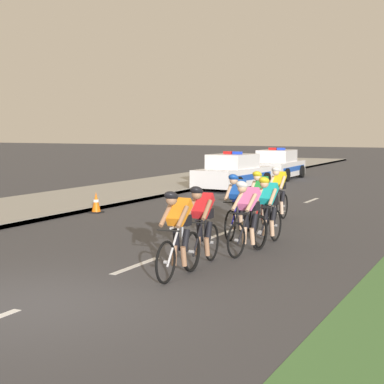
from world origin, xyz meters
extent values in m
plane|color=#424247|center=(0.00, 0.00, 0.00)|extent=(160.00, 160.00, 0.00)
cube|color=#A3A099|center=(-7.54, 14.00, 0.06)|extent=(4.50, 60.00, 0.12)
cube|color=#9E9E99|center=(-5.37, 14.00, 0.07)|extent=(0.16, 60.00, 0.13)
cube|color=white|center=(0.00, 2.93, 0.00)|extent=(0.14, 1.60, 0.01)
cube|color=white|center=(0.00, 6.93, 0.00)|extent=(0.14, 1.60, 0.01)
cube|color=white|center=(0.00, 10.93, 0.00)|extent=(0.14, 1.60, 0.01)
cube|color=white|center=(0.00, 14.93, 0.00)|extent=(0.14, 1.60, 0.01)
torus|color=black|center=(1.16, 1.98, 0.36)|extent=(0.07, 0.73, 0.72)
cylinder|color=#99999E|center=(1.16, 1.98, 0.36)|extent=(0.06, 0.06, 0.06)
torus|color=black|center=(1.13, 2.98, 0.36)|extent=(0.07, 0.73, 0.72)
cylinder|color=#99999E|center=(1.13, 2.98, 0.36)|extent=(0.06, 0.06, 0.06)
cylinder|color=silver|center=(1.15, 2.43, 0.90)|extent=(0.06, 0.55, 0.04)
cylinder|color=silver|center=(1.15, 2.26, 0.58)|extent=(0.06, 0.48, 0.63)
cylinder|color=silver|center=(1.14, 2.63, 0.60)|extent=(0.04, 0.04, 0.65)
cylinder|color=black|center=(1.16, 2.08, 0.88)|extent=(0.42, 0.04, 0.03)
cube|color=black|center=(1.14, 2.63, 0.94)|extent=(0.11, 0.22, 0.05)
cube|color=orange|center=(1.14, 2.51, 1.14)|extent=(0.30, 0.56, 0.46)
cube|color=black|center=(1.14, 2.62, 0.98)|extent=(0.29, 0.21, 0.18)
cylinder|color=black|center=(1.23, 2.57, 0.64)|extent=(0.12, 0.23, 0.40)
cylinder|color=#9E7051|center=(1.23, 2.49, 0.37)|extent=(0.10, 0.16, 0.36)
cylinder|color=black|center=(1.05, 2.57, 0.64)|extent=(0.12, 0.17, 0.40)
cylinder|color=#9E7051|center=(1.05, 2.49, 0.37)|extent=(0.09, 0.13, 0.36)
cylinder|color=#9E7051|center=(1.31, 2.30, 1.09)|extent=(0.09, 0.40, 0.35)
cylinder|color=#9E7051|center=(0.99, 2.29, 1.09)|extent=(0.09, 0.40, 0.35)
sphere|color=#9E7051|center=(1.15, 2.21, 1.38)|extent=(0.19, 0.19, 0.19)
ellipsoid|color=black|center=(1.15, 2.20, 1.45)|extent=(0.24, 0.32, 0.24)
torus|color=black|center=(1.16, 2.97, 0.36)|extent=(0.10, 0.73, 0.72)
cylinder|color=#99999E|center=(1.16, 2.97, 0.36)|extent=(0.06, 0.06, 0.06)
torus|color=black|center=(1.09, 3.97, 0.36)|extent=(0.10, 0.73, 0.72)
cylinder|color=#99999E|center=(1.09, 3.97, 0.36)|extent=(0.06, 0.06, 0.06)
cylinder|color=black|center=(1.13, 3.42, 0.90)|extent=(0.08, 0.55, 0.04)
cylinder|color=black|center=(1.14, 3.25, 0.58)|extent=(0.07, 0.48, 0.63)
cylinder|color=black|center=(1.11, 3.62, 0.60)|extent=(0.04, 0.04, 0.65)
cylinder|color=black|center=(1.15, 3.07, 0.88)|extent=(0.42, 0.06, 0.03)
cube|color=black|center=(1.11, 3.62, 0.94)|extent=(0.12, 0.23, 0.05)
cube|color=red|center=(1.12, 3.50, 1.14)|extent=(0.32, 0.57, 0.45)
cube|color=black|center=(1.11, 3.61, 0.98)|extent=(0.29, 0.22, 0.18)
cylinder|color=black|center=(1.21, 3.57, 0.64)|extent=(0.13, 0.23, 0.40)
cylinder|color=#9E7051|center=(1.21, 3.49, 0.37)|extent=(0.10, 0.16, 0.36)
cylinder|color=black|center=(1.03, 3.55, 0.64)|extent=(0.12, 0.18, 0.40)
cylinder|color=#9E7051|center=(1.03, 3.47, 0.37)|extent=(0.10, 0.13, 0.36)
cylinder|color=#9E7051|center=(1.30, 3.29, 1.09)|extent=(0.10, 0.41, 0.35)
cylinder|color=#9E7051|center=(0.98, 3.27, 1.09)|extent=(0.10, 0.41, 0.35)
sphere|color=#9E7051|center=(1.14, 3.20, 1.38)|extent=(0.19, 0.19, 0.19)
ellipsoid|color=black|center=(1.14, 3.19, 1.45)|extent=(0.25, 0.33, 0.24)
torus|color=black|center=(1.42, 4.42, 0.36)|extent=(0.13, 0.72, 0.72)
cylinder|color=#99999E|center=(1.42, 4.42, 0.36)|extent=(0.07, 0.07, 0.06)
torus|color=black|center=(1.54, 5.41, 0.36)|extent=(0.13, 0.72, 0.72)
cylinder|color=#99999E|center=(1.54, 5.41, 0.36)|extent=(0.07, 0.07, 0.06)
cylinder|color=black|center=(1.47, 4.86, 0.90)|extent=(0.10, 0.55, 0.04)
cylinder|color=black|center=(1.45, 4.69, 0.58)|extent=(0.10, 0.48, 0.63)
cylinder|color=black|center=(1.50, 5.06, 0.60)|extent=(0.04, 0.04, 0.65)
cylinder|color=black|center=(1.43, 4.52, 0.88)|extent=(0.42, 0.08, 0.03)
cube|color=black|center=(1.50, 5.06, 0.94)|extent=(0.12, 0.23, 0.05)
cube|color=pink|center=(1.48, 4.94, 1.14)|extent=(0.34, 0.58, 0.45)
cube|color=black|center=(1.49, 5.05, 0.98)|extent=(0.30, 0.23, 0.18)
cylinder|color=black|center=(1.58, 4.99, 0.64)|extent=(0.14, 0.23, 0.40)
cylinder|color=tan|center=(1.57, 4.91, 0.37)|extent=(0.11, 0.16, 0.36)
cylinder|color=black|center=(1.40, 5.01, 0.64)|extent=(0.13, 0.18, 0.40)
cylinder|color=tan|center=(1.39, 4.93, 0.37)|extent=(0.10, 0.13, 0.36)
cylinder|color=tan|center=(1.62, 4.71, 1.09)|extent=(0.12, 0.41, 0.35)
cylinder|color=tan|center=(1.30, 4.74, 1.09)|extent=(0.12, 0.41, 0.35)
sphere|color=tan|center=(1.45, 4.64, 1.38)|extent=(0.19, 0.19, 0.19)
ellipsoid|color=white|center=(1.45, 4.63, 1.45)|extent=(0.26, 0.34, 0.24)
torus|color=black|center=(1.49, 5.58, 0.36)|extent=(0.05, 0.72, 0.72)
cylinder|color=#99999E|center=(1.49, 5.58, 0.36)|extent=(0.06, 0.06, 0.06)
torus|color=black|center=(1.50, 6.58, 0.36)|extent=(0.05, 0.72, 0.72)
cylinder|color=#99999E|center=(1.50, 6.58, 0.36)|extent=(0.06, 0.06, 0.06)
cylinder|color=black|center=(1.49, 6.03, 0.90)|extent=(0.04, 0.55, 0.04)
cylinder|color=black|center=(1.49, 5.85, 0.58)|extent=(0.04, 0.48, 0.63)
cylinder|color=black|center=(1.50, 6.23, 0.60)|extent=(0.04, 0.04, 0.65)
cylinder|color=black|center=(1.49, 5.68, 0.88)|extent=(0.42, 0.03, 0.03)
cube|color=black|center=(1.50, 6.23, 0.94)|extent=(0.10, 0.22, 0.05)
cube|color=#19B2B7|center=(1.50, 6.10, 1.14)|extent=(0.29, 0.55, 0.46)
cube|color=black|center=(1.50, 6.22, 0.98)|extent=(0.28, 0.20, 0.18)
cylinder|color=black|center=(1.59, 6.17, 0.64)|extent=(0.11, 0.22, 0.40)
cylinder|color=tan|center=(1.59, 6.09, 0.37)|extent=(0.09, 0.15, 0.36)
cylinder|color=black|center=(1.41, 6.17, 0.64)|extent=(0.11, 0.17, 0.40)
cylinder|color=tan|center=(1.41, 6.09, 0.37)|extent=(0.09, 0.12, 0.36)
cylinder|color=tan|center=(1.65, 5.89, 1.09)|extent=(0.08, 0.40, 0.35)
cylinder|color=tan|center=(1.33, 5.89, 1.09)|extent=(0.08, 0.40, 0.35)
sphere|color=tan|center=(1.49, 5.80, 1.38)|extent=(0.19, 0.19, 0.19)
ellipsoid|color=yellow|center=(1.49, 5.79, 1.45)|extent=(0.23, 0.32, 0.24)
torus|color=black|center=(0.58, 6.09, 0.36)|extent=(0.09, 0.73, 0.72)
cylinder|color=#99999E|center=(0.58, 6.09, 0.36)|extent=(0.06, 0.06, 0.06)
torus|color=black|center=(0.51, 7.09, 0.36)|extent=(0.09, 0.73, 0.72)
cylinder|color=#99999E|center=(0.51, 7.09, 0.36)|extent=(0.06, 0.06, 0.06)
cylinder|color=#1E1E99|center=(0.55, 6.54, 0.90)|extent=(0.07, 0.55, 0.04)
cylinder|color=#1E1E99|center=(0.56, 6.36, 0.58)|extent=(0.07, 0.48, 0.63)
cylinder|color=#1E1E99|center=(0.54, 6.74, 0.60)|extent=(0.04, 0.04, 0.65)
cylinder|color=black|center=(0.57, 6.19, 0.88)|extent=(0.42, 0.05, 0.03)
cube|color=black|center=(0.54, 6.74, 0.94)|extent=(0.11, 0.23, 0.05)
cube|color=blue|center=(0.54, 6.61, 1.14)|extent=(0.31, 0.56, 0.46)
cube|color=black|center=(0.54, 6.73, 0.98)|extent=(0.29, 0.22, 0.18)
cylinder|color=black|center=(0.63, 6.68, 0.64)|extent=(0.12, 0.23, 0.40)
cylinder|color=tan|center=(0.64, 6.60, 0.37)|extent=(0.10, 0.16, 0.36)
cylinder|color=black|center=(0.45, 6.67, 0.64)|extent=(0.12, 0.18, 0.40)
cylinder|color=tan|center=(0.46, 6.59, 0.37)|extent=(0.10, 0.13, 0.36)
cylinder|color=tan|center=(0.72, 6.41, 1.09)|extent=(0.10, 0.41, 0.35)
cylinder|color=tan|center=(0.40, 6.39, 1.09)|extent=(0.10, 0.41, 0.35)
sphere|color=tan|center=(0.56, 6.31, 1.38)|extent=(0.19, 0.19, 0.19)
ellipsoid|color=blue|center=(0.56, 6.30, 1.45)|extent=(0.25, 0.33, 0.24)
torus|color=black|center=(0.71, 7.27, 0.36)|extent=(0.08, 0.73, 0.72)
cylinder|color=#99999E|center=(0.71, 7.27, 0.36)|extent=(0.06, 0.06, 0.06)
torus|color=black|center=(0.66, 8.26, 0.36)|extent=(0.08, 0.73, 0.72)
cylinder|color=#99999E|center=(0.66, 8.26, 0.36)|extent=(0.06, 0.06, 0.06)
cylinder|color=#B21919|center=(0.69, 7.71, 0.90)|extent=(0.06, 0.55, 0.04)
cylinder|color=#B21919|center=(0.70, 7.54, 0.58)|extent=(0.07, 0.48, 0.63)
cylinder|color=#B21919|center=(0.68, 7.91, 0.60)|extent=(0.04, 0.04, 0.65)
cylinder|color=black|center=(0.71, 7.37, 0.88)|extent=(0.42, 0.05, 0.03)
cube|color=black|center=(0.68, 7.91, 0.94)|extent=(0.11, 0.22, 0.05)
cube|color=green|center=(0.69, 7.79, 1.14)|extent=(0.31, 0.56, 0.46)
cube|color=black|center=(0.68, 7.90, 0.98)|extent=(0.29, 0.21, 0.18)
cylinder|color=black|center=(0.77, 7.86, 0.64)|extent=(0.12, 0.23, 0.40)
cylinder|color=beige|center=(0.78, 7.78, 0.37)|extent=(0.10, 0.16, 0.36)
cylinder|color=black|center=(0.59, 7.85, 0.64)|extent=(0.12, 0.17, 0.40)
cylinder|color=beige|center=(0.60, 7.77, 0.37)|extent=(0.10, 0.13, 0.36)
cylinder|color=beige|center=(0.86, 7.58, 1.09)|extent=(0.10, 0.40, 0.35)
cylinder|color=beige|center=(0.54, 7.57, 1.09)|extent=(0.10, 0.40, 0.35)
sphere|color=beige|center=(0.70, 7.49, 1.38)|extent=(0.19, 0.19, 0.19)
ellipsoid|color=yellow|center=(0.70, 7.48, 1.45)|extent=(0.25, 0.33, 0.24)
torus|color=black|center=(0.56, 9.11, 0.36)|extent=(0.06, 0.72, 0.72)
cylinder|color=#99999E|center=(0.56, 9.11, 0.36)|extent=(0.06, 0.06, 0.06)
torus|color=black|center=(0.54, 10.11, 0.36)|extent=(0.06, 0.72, 0.72)
cylinder|color=#99999E|center=(0.54, 10.11, 0.36)|extent=(0.06, 0.06, 0.06)
cylinder|color=black|center=(0.55, 9.56, 0.90)|extent=(0.05, 0.55, 0.04)
cylinder|color=black|center=(0.55, 9.39, 0.58)|extent=(0.05, 0.48, 0.63)
cylinder|color=black|center=(0.54, 9.76, 0.60)|extent=(0.04, 0.04, 0.65)
cylinder|color=black|center=(0.55, 9.21, 0.88)|extent=(0.42, 0.04, 0.03)
cube|color=black|center=(0.54, 9.76, 0.94)|extent=(0.10, 0.22, 0.05)
cube|color=yellow|center=(0.55, 9.64, 1.14)|extent=(0.29, 0.55, 0.47)
cube|color=black|center=(0.54, 9.75, 0.98)|extent=(0.28, 0.21, 0.18)
cylinder|color=black|center=(0.63, 9.70, 0.64)|extent=(0.11, 0.23, 0.40)
cylinder|color=beige|center=(0.64, 9.62, 0.37)|extent=(0.09, 0.16, 0.36)
cylinder|color=black|center=(0.45, 9.70, 0.64)|extent=(0.11, 0.17, 0.40)
cylinder|color=beige|center=(0.46, 9.62, 0.37)|extent=(0.09, 0.12, 0.36)
cylinder|color=beige|center=(0.71, 9.43, 1.09)|extent=(0.08, 0.40, 0.35)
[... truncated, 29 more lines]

